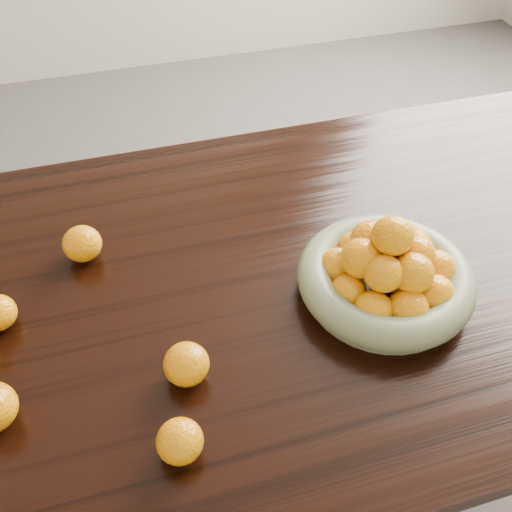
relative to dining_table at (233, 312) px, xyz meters
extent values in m
plane|color=#4E4B49|center=(0.00, 0.00, -0.66)|extent=(5.00, 5.00, 0.00)
cube|color=black|center=(0.00, 0.00, 0.07)|extent=(2.00, 1.00, 0.04)
cube|color=black|center=(0.93, 0.43, -0.31)|extent=(0.08, 0.08, 0.71)
cylinder|color=#727858|center=(0.27, -0.10, 0.10)|extent=(0.30, 0.30, 0.01)
torus|color=#727858|center=(0.27, -0.10, 0.13)|extent=(0.33, 0.33, 0.06)
ellipsoid|color=#FF9F07|center=(0.35, -0.05, 0.14)|extent=(0.08, 0.08, 0.07)
ellipsoid|color=#FF9F07|center=(0.30, -0.02, 0.14)|extent=(0.07, 0.07, 0.06)
ellipsoid|color=#FF9F07|center=(0.24, -0.02, 0.14)|extent=(0.07, 0.07, 0.06)
ellipsoid|color=#FF9F07|center=(0.19, -0.06, 0.14)|extent=(0.07, 0.07, 0.07)
ellipsoid|color=#FF9F07|center=(0.19, -0.12, 0.14)|extent=(0.07, 0.07, 0.06)
ellipsoid|color=#FF9F07|center=(0.21, -0.17, 0.14)|extent=(0.07, 0.07, 0.07)
ellipsoid|color=#FF9F07|center=(0.27, -0.19, 0.14)|extent=(0.07, 0.07, 0.07)
ellipsoid|color=#FF9F07|center=(0.33, -0.17, 0.14)|extent=(0.08, 0.08, 0.07)
ellipsoid|color=#FF9F07|center=(0.36, -0.12, 0.14)|extent=(0.08, 0.08, 0.07)
ellipsoid|color=#FF9F07|center=(0.28, -0.11, 0.14)|extent=(0.07, 0.07, 0.07)
ellipsoid|color=#FF9F07|center=(0.30, -0.06, 0.19)|extent=(0.07, 0.07, 0.07)
ellipsoid|color=#FF9F07|center=(0.25, -0.06, 0.19)|extent=(0.08, 0.08, 0.07)
ellipsoid|color=#FF9F07|center=(0.22, -0.09, 0.19)|extent=(0.08, 0.08, 0.07)
ellipsoid|color=#FF9F07|center=(0.24, -0.14, 0.19)|extent=(0.07, 0.07, 0.07)
ellipsoid|color=#FF9F07|center=(0.29, -0.15, 0.18)|extent=(0.08, 0.08, 0.07)
ellipsoid|color=#FF9F07|center=(0.32, -0.11, 0.19)|extent=(0.07, 0.07, 0.07)
ellipsoid|color=#FF9F07|center=(0.27, -0.10, 0.23)|extent=(0.07, 0.07, 0.07)
ellipsoid|color=#FF9F07|center=(-0.16, -0.31, 0.12)|extent=(0.07, 0.07, 0.07)
ellipsoid|color=#FF9F07|center=(-0.12, -0.19, 0.12)|extent=(0.08, 0.08, 0.07)
ellipsoid|color=#FF9F07|center=(-0.27, 0.15, 0.13)|extent=(0.08, 0.08, 0.07)
camera|label=1|loc=(-0.16, -0.73, 0.90)|focal=40.00mm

